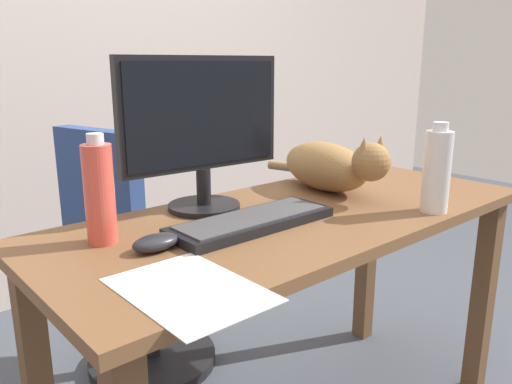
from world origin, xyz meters
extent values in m
cube|color=beige|center=(0.00, 1.50, 1.30)|extent=(6.00, 0.04, 2.60)
cube|color=brown|center=(0.00, 0.00, 0.72)|extent=(1.43, 0.61, 0.03)
cube|color=brown|center=(0.66, -0.24, 0.35)|extent=(0.06, 0.06, 0.71)
cube|color=brown|center=(0.66, 0.24, 0.35)|extent=(0.06, 0.06, 0.71)
cylinder|color=black|center=(-0.12, 0.65, 0.02)|extent=(0.48, 0.48, 0.04)
cylinder|color=black|center=(-0.12, 0.65, 0.24)|extent=(0.06, 0.06, 0.47)
cylinder|color=navy|center=(-0.12, 0.65, 0.50)|extent=(0.44, 0.44, 0.06)
cube|color=navy|center=(-0.30, 0.60, 0.73)|extent=(0.15, 0.36, 0.40)
cylinder|color=black|center=(-0.18, 0.19, 0.75)|extent=(0.20, 0.20, 0.01)
cylinder|color=black|center=(-0.18, 0.19, 0.80)|extent=(0.04, 0.04, 0.10)
cube|color=black|center=(-0.18, 0.19, 1.00)|extent=(0.48, 0.05, 0.30)
cube|color=black|center=(-0.18, 0.18, 1.00)|extent=(0.45, 0.03, 0.27)
cube|color=black|center=(-0.18, -0.01, 0.75)|extent=(0.44, 0.15, 0.02)
cube|color=#444447|center=(-0.18, -0.01, 0.76)|extent=(0.40, 0.12, 0.00)
ellipsoid|color=olive|center=(0.24, 0.13, 0.81)|extent=(0.25, 0.39, 0.15)
sphere|color=olive|center=(0.20, -0.08, 0.86)|extent=(0.11, 0.11, 0.11)
cone|color=olive|center=(0.23, -0.09, 0.91)|extent=(0.04, 0.04, 0.04)
cone|color=olive|center=(0.17, -0.08, 0.91)|extent=(0.04, 0.04, 0.04)
cylinder|color=olive|center=(0.34, 0.37, 0.76)|extent=(0.08, 0.18, 0.03)
ellipsoid|color=#232328|center=(-0.45, 0.00, 0.76)|extent=(0.11, 0.06, 0.04)
cube|color=white|center=(-0.50, -0.21, 0.74)|extent=(0.21, 0.30, 0.00)
cylinder|color=#D84C3D|center=(-0.51, 0.12, 0.85)|extent=(0.07, 0.07, 0.23)
cylinder|color=silver|center=(-0.51, 0.12, 0.98)|extent=(0.04, 0.04, 0.02)
cylinder|color=silver|center=(0.28, -0.24, 0.85)|extent=(0.07, 0.07, 0.22)
cylinder|color=silver|center=(0.28, -0.24, 0.97)|extent=(0.04, 0.04, 0.02)
camera|label=1|loc=(-0.96, -0.92, 1.14)|focal=35.38mm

